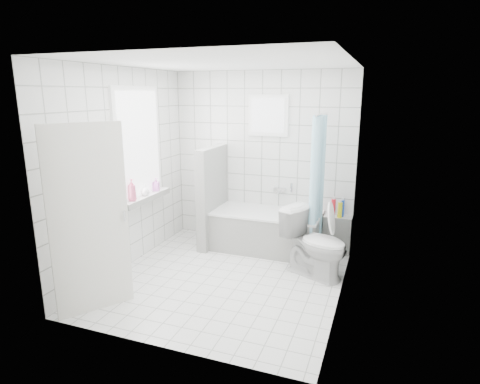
% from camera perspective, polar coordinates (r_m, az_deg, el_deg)
% --- Properties ---
extents(ground, '(3.00, 3.00, 0.00)m').
position_cam_1_polar(ground, '(5.17, -2.10, -12.20)').
color(ground, white).
rests_on(ground, ground).
extents(ceiling, '(3.00, 3.00, 0.00)m').
position_cam_1_polar(ceiling, '(4.65, -2.40, 17.92)').
color(ceiling, white).
rests_on(ceiling, ground).
extents(wall_back, '(2.80, 0.02, 2.60)m').
position_cam_1_polar(wall_back, '(6.13, 3.11, 4.76)').
color(wall_back, white).
rests_on(wall_back, ground).
extents(wall_front, '(2.80, 0.02, 2.60)m').
position_cam_1_polar(wall_front, '(3.45, -11.78, -2.83)').
color(wall_front, white).
rests_on(wall_front, ground).
extents(wall_left, '(0.02, 3.00, 2.60)m').
position_cam_1_polar(wall_left, '(5.42, -16.08, 3.02)').
color(wall_left, white).
rests_on(wall_left, ground).
extents(wall_right, '(0.02, 3.00, 2.60)m').
position_cam_1_polar(wall_right, '(4.41, 14.82, 0.69)').
color(wall_right, white).
rests_on(wall_right, ground).
extents(window_left, '(0.01, 0.90, 1.40)m').
position_cam_1_polar(window_left, '(5.59, -14.10, 6.58)').
color(window_left, white).
rests_on(window_left, wall_left).
extents(window_back, '(0.50, 0.01, 0.50)m').
position_cam_1_polar(window_back, '(5.99, 3.99, 10.78)').
color(window_back, white).
rests_on(window_back, wall_back).
extents(window_sill, '(0.18, 1.02, 0.08)m').
position_cam_1_polar(window_sill, '(5.71, -13.29, -0.82)').
color(window_sill, white).
rests_on(window_sill, wall_left).
extents(door, '(0.48, 0.69, 2.00)m').
position_cam_1_polar(door, '(4.40, -20.62, -3.87)').
color(door, silver).
rests_on(door, ground).
extents(bathtub, '(1.57, 0.77, 0.58)m').
position_cam_1_polar(bathtub, '(5.98, 3.80, -5.50)').
color(bathtub, white).
rests_on(bathtub, ground).
extents(partition_wall, '(0.15, 0.85, 1.50)m').
position_cam_1_polar(partition_wall, '(6.08, -3.97, -0.64)').
color(partition_wall, white).
rests_on(partition_wall, ground).
extents(tiled_ledge, '(0.40, 0.24, 0.55)m').
position_cam_1_polar(tiled_ledge, '(6.04, 13.63, -5.83)').
color(tiled_ledge, white).
rests_on(tiled_ledge, ground).
extents(toilet, '(0.97, 0.78, 0.86)m').
position_cam_1_polar(toilet, '(5.19, 10.69, -7.16)').
color(toilet, silver).
rests_on(toilet, ground).
extents(curtain_rod, '(0.02, 0.80, 0.02)m').
position_cam_1_polar(curtain_rod, '(5.46, 11.46, 10.77)').
color(curtain_rod, silver).
rests_on(curtain_rod, wall_back).
extents(shower_curtain, '(0.14, 0.48, 1.78)m').
position_cam_1_polar(shower_curtain, '(5.45, 10.80, 1.23)').
color(shower_curtain, '#4CB8E0').
rests_on(shower_curtain, curtain_rod).
extents(tub_faucet, '(0.18, 0.06, 0.06)m').
position_cam_1_polar(tub_faucet, '(6.10, 5.68, 0.35)').
color(tub_faucet, silver).
rests_on(tub_faucet, wall_back).
extents(sill_bottles, '(0.13, 0.70, 0.29)m').
position_cam_1_polar(sill_bottles, '(5.57, -13.91, 0.46)').
color(sill_bottles, '#E35881').
rests_on(sill_bottles, window_sill).
extents(ledge_bottles, '(0.19, 0.17, 0.24)m').
position_cam_1_polar(ledge_bottles, '(5.91, 13.82, -2.27)').
color(ledge_bottles, red).
rests_on(ledge_bottles, tiled_ledge).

